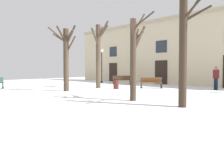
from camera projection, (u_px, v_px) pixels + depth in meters
ground_plane at (95, 91)px, 13.84m from camera, size 37.96×37.96×0.00m
building_facade at (160, 51)px, 20.50m from camera, size 23.72×0.60×6.82m
tree_near_facade at (134, 55)px, 9.80m from camera, size 1.38×1.73×4.44m
tree_left_of_center at (98, 53)px, 16.11m from camera, size 1.42×2.03×5.45m
tree_right_of_center at (184, 46)px, 8.12m from camera, size 1.18×1.39×4.88m
tree_center at (66, 56)px, 13.88m from camera, size 1.84×1.63×4.59m
streetlamp at (102, 62)px, 21.63m from camera, size 0.30×0.30×3.84m
litter_bin at (116, 84)px, 15.45m from camera, size 0.44×0.44×0.76m
bench_near_center_tree at (122, 80)px, 20.09m from camera, size 1.78×1.46×0.90m
bench_facing_shops at (151, 83)px, 16.08m from camera, size 1.68×1.46×0.88m
person_crossing_plaza at (216, 77)px, 14.69m from camera, size 0.44×0.38×1.80m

